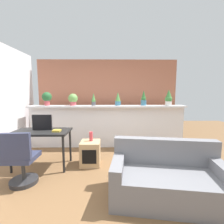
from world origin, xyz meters
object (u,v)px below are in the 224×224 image
object	(u,v)px
potted_plant_0	(47,98)
vase_on_shelf	(91,136)
desk	(42,135)
book_on_desk	(57,131)
potted_plant_3	(118,99)
side_cube_shelf	(90,153)
potted_plant_4	(144,99)
tv_monitor	(42,122)
potted_plant_1	(73,99)
potted_plant_5	(169,98)
couch	(167,179)
office_chair	(21,162)
potted_plant_2	(94,100)

from	to	relation	value
potted_plant_0	vase_on_shelf	bearing A→B (deg)	-38.49
desk	book_on_desk	world-z (taller)	book_on_desk
potted_plant_3	desk	distance (m)	2.09
side_cube_shelf	potted_plant_4	bearing A→B (deg)	39.75
potted_plant_0	side_cube_shelf	world-z (taller)	potted_plant_0
desk	tv_monitor	size ratio (longest dim) A/B	2.81
potted_plant_1	potted_plant_5	world-z (taller)	potted_plant_5
potted_plant_3	potted_plant_4	xyz separation A→B (m)	(0.70, -0.00, 0.00)
potted_plant_1	couch	world-z (taller)	potted_plant_1
desk	couch	distance (m)	2.43
potted_plant_1	desk	size ratio (longest dim) A/B	0.29
potted_plant_4	desk	bearing A→B (deg)	-152.93
potted_plant_0	office_chair	size ratio (longest dim) A/B	0.40
book_on_desk	potted_plant_3	bearing A→B (deg)	44.63
potted_plant_2	tv_monitor	world-z (taller)	potted_plant_2
potted_plant_1	office_chair	size ratio (longest dim) A/B	0.35
potted_plant_2	potted_plant_5	world-z (taller)	potted_plant_5
vase_on_shelf	potted_plant_5	bearing A→B (deg)	26.79
office_chair	vase_on_shelf	world-z (taller)	office_chair
couch	potted_plant_2	bearing A→B (deg)	120.66
office_chair	vase_on_shelf	xyz separation A→B (m)	(1.04, 0.77, 0.21)
potted_plant_2	book_on_desk	distance (m)	1.45
tv_monitor	couch	bearing A→B (deg)	-25.84
potted_plant_5	side_cube_shelf	distance (m)	2.51
tv_monitor	side_cube_shelf	size ratio (longest dim) A/B	0.78
side_cube_shelf	book_on_desk	size ratio (longest dim) A/B	3.42
potted_plant_2	potted_plant_3	size ratio (longest dim) A/B	0.92
potted_plant_3	side_cube_shelf	size ratio (longest dim) A/B	0.74
potted_plant_4	desk	world-z (taller)	potted_plant_4
potted_plant_5	potted_plant_1	bearing A→B (deg)	178.77
potted_plant_0	book_on_desk	distance (m)	1.51
potted_plant_5	side_cube_shelf	size ratio (longest dim) A/B	0.86
potted_plant_1	desk	world-z (taller)	potted_plant_1
potted_plant_2	book_on_desk	xyz separation A→B (m)	(-0.60, -1.20, -0.54)
potted_plant_4	office_chair	distance (m)	3.13
potted_plant_0	potted_plant_1	size ratio (longest dim) A/B	1.14
potted_plant_3	office_chair	distance (m)	2.65
potted_plant_2	desk	world-z (taller)	potted_plant_2
potted_plant_3	office_chair	size ratio (longest dim) A/B	0.40
potted_plant_1	office_chair	bearing A→B (deg)	-103.38
side_cube_shelf	desk	bearing A→B (deg)	-176.05
desk	tv_monitor	world-z (taller)	tv_monitor
desk	vase_on_shelf	xyz separation A→B (m)	(0.98, 0.12, -0.07)
potted_plant_5	tv_monitor	world-z (taller)	potted_plant_5
potted_plant_0	potted_plant_2	size ratio (longest dim) A/B	1.07
potted_plant_3	vase_on_shelf	size ratio (longest dim) A/B	1.91
potted_plant_0	potted_plant_3	world-z (taller)	potted_plant_3
vase_on_shelf	book_on_desk	size ratio (longest dim) A/B	1.32
side_cube_shelf	potted_plant_5	bearing A→B (deg)	27.78
office_chair	book_on_desk	distance (m)	0.80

